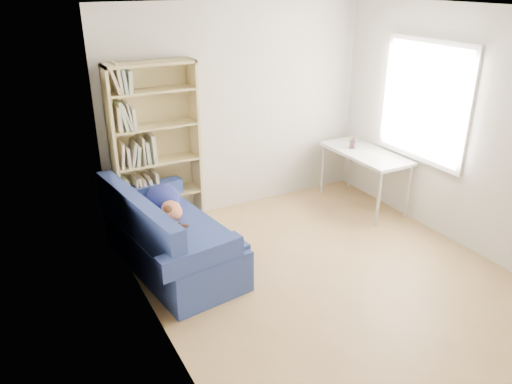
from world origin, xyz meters
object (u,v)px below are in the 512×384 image
at_px(bookshelf, 157,157).
at_px(pen_cup, 352,144).
at_px(desk, 365,157).
at_px(sofa, 168,238).

relative_size(bookshelf, pen_cup, 12.56).
height_order(desk, pen_cup, pen_cup).
bearing_deg(bookshelf, pen_cup, -9.57).
bearing_deg(bookshelf, sofa, -103.02).
distance_m(bookshelf, desk, 2.67).
bearing_deg(bookshelf, desk, -13.54).
bearing_deg(pen_cup, desk, -71.46).
height_order(sofa, bookshelf, bookshelf).
relative_size(sofa, pen_cup, 11.76).
bearing_deg(sofa, desk, -2.76).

